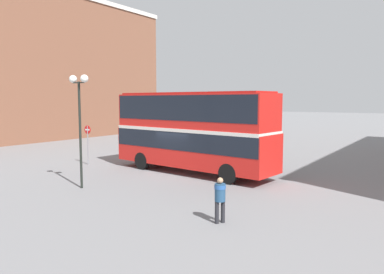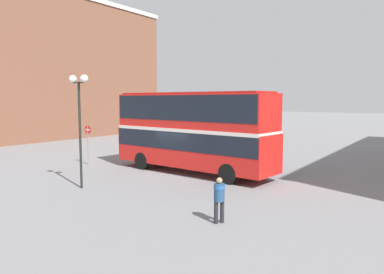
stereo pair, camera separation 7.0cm
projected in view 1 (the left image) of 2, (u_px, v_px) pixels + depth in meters
ground_plane at (179, 173)px, 22.74m from camera, size 240.00×240.00×0.00m
building_row_left at (39, 68)px, 43.76m from camera, size 10.16×31.45×16.41m
double_decker_bus at (192, 127)px, 22.55m from camera, size 10.91×3.64×4.89m
pedestrian_foreground at (220, 195)px, 13.42m from camera, size 0.56×0.56×1.67m
parked_car_kerb_near at (168, 134)px, 40.00m from camera, size 4.77×2.41×1.50m
street_lamp_twin_globe at (79, 101)px, 18.45m from camera, size 1.23×0.39×5.66m
no_entry_sign at (88, 139)px, 25.56m from camera, size 0.58×0.08×2.70m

